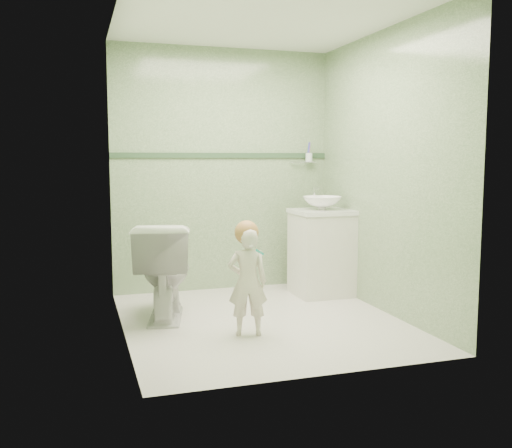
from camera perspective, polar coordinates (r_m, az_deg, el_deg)
name	(u,v)px	position (r m, az deg, el deg)	size (l,w,h in m)	color
ground	(262,321)	(4.76, 0.55, -9.57)	(2.50, 2.50, 0.00)	beige
room_shell	(262,174)	(4.58, 0.57, 5.03)	(2.50, 2.54, 2.40)	gray
trim_stripe	(223,155)	(5.76, -3.28, 6.82)	(2.20, 0.02, 0.05)	#2F4B31
vanity	(322,254)	(5.61, 6.51, -2.96)	(0.52, 0.50, 0.80)	white
counter	(322,212)	(5.56, 6.57, 1.22)	(0.54, 0.52, 0.04)	white
basin	(322,203)	(5.55, 6.58, 2.08)	(0.37, 0.37, 0.13)	white
faucet	(315,194)	(5.71, 5.83, 3.02)	(0.03, 0.13, 0.18)	silver
cup_holder	(308,157)	(5.99, 5.21, 6.60)	(0.26, 0.07, 0.21)	silver
toilet	(164,270)	(4.82, -9.11, -4.53)	(0.45, 0.79, 0.80)	white
toddler	(248,282)	(4.30, -0.84, -5.77)	(0.29, 0.19, 0.81)	silver
hair_cap	(247,232)	(4.26, -0.94, -0.84)	(0.18, 0.18, 0.18)	#AB743B
teal_toothbrush	(259,252)	(4.13, 0.30, -2.75)	(0.11, 0.14, 0.08)	#0C9488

